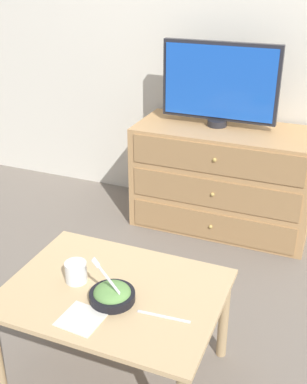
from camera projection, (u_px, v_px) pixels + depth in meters
The scene contains 9 objects.
ground_plane at pixel (224, 204), 3.50m from camera, with size 12.00×12.00×0.00m, color #70665B.
wall_back at pixel (238, 15), 2.95m from camera, with size 12.00×0.05×2.60m.
dresser at pixel (223, 178), 3.10m from camera, with size 1.12×0.52×0.67m.
tv at pixel (220, 83), 2.89m from camera, with size 0.72×0.12×0.51m.
coffee_table at pixel (114, 302), 1.91m from camera, with size 0.84×0.63×0.45m.
takeout_bowl at pixel (113, 295), 1.81m from camera, with size 0.17×0.17×0.19m.
drink_cup at pixel (76, 273), 1.92m from camera, with size 0.09×0.09×0.09m.
napkin at pixel (81, 319), 1.73m from camera, with size 0.16×0.16×0.00m.
knife at pixel (164, 317), 1.73m from camera, with size 0.20×0.02×0.01m.
Camera 1 is at (0.69, -3.07, 1.61)m, focal length 45.00 mm.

